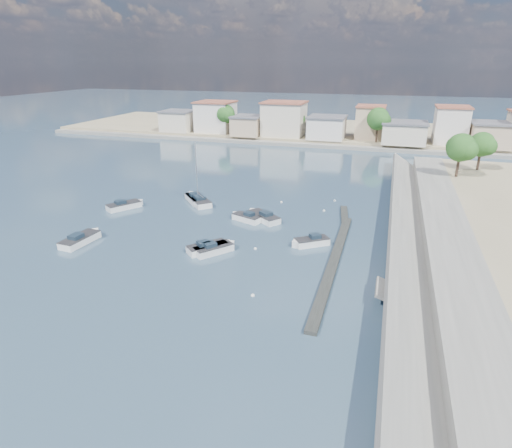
{
  "coord_description": "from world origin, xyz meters",
  "views": [
    {
      "loc": [
        11.22,
        -30.11,
        19.54
      ],
      "look_at": [
        -2.87,
        14.73,
        1.4
      ],
      "focal_mm": 30.0,
      "sensor_mm": 36.0,
      "label": 1
    }
  ],
  "objects_px": {
    "motorboat_a": "(82,239)",
    "motorboat_f": "(246,218)",
    "motorboat_g": "(195,200)",
    "sailboat": "(197,200)",
    "motorboat_d": "(310,242)",
    "motorboat_e": "(126,206)",
    "motorboat_b": "(215,249)",
    "motorboat_h": "(210,248)",
    "motorboat_c": "(262,217)"
  },
  "relations": [
    {
      "from": "motorboat_h",
      "to": "motorboat_d",
      "type": "bearing_deg",
      "value": 25.06
    },
    {
      "from": "motorboat_a",
      "to": "sailboat",
      "type": "bearing_deg",
      "value": 69.72
    },
    {
      "from": "motorboat_b",
      "to": "motorboat_f",
      "type": "bearing_deg",
      "value": 90.01
    },
    {
      "from": "motorboat_c",
      "to": "sailboat",
      "type": "relative_size",
      "value": 0.57
    },
    {
      "from": "motorboat_a",
      "to": "motorboat_d",
      "type": "height_order",
      "value": "same"
    },
    {
      "from": "motorboat_c",
      "to": "motorboat_g",
      "type": "xyz_separation_m",
      "value": [
        -11.41,
        3.88,
        0.0
      ]
    },
    {
      "from": "motorboat_h",
      "to": "motorboat_b",
      "type": "bearing_deg",
      "value": -9.91
    },
    {
      "from": "motorboat_h",
      "to": "sailboat",
      "type": "relative_size",
      "value": 0.49
    },
    {
      "from": "motorboat_g",
      "to": "sailboat",
      "type": "distance_m",
      "value": 0.31
    },
    {
      "from": "motorboat_e",
      "to": "sailboat",
      "type": "xyz_separation_m",
      "value": [
        8.5,
        5.4,
        0.03
      ]
    },
    {
      "from": "motorboat_b",
      "to": "sailboat",
      "type": "xyz_separation_m",
      "value": [
        -9.16,
        15.24,
        0.03
      ]
    },
    {
      "from": "motorboat_e",
      "to": "motorboat_g",
      "type": "distance_m",
      "value": 9.77
    },
    {
      "from": "motorboat_a",
      "to": "motorboat_f",
      "type": "relative_size",
      "value": 1.27
    },
    {
      "from": "motorboat_b",
      "to": "motorboat_e",
      "type": "distance_m",
      "value": 20.23
    },
    {
      "from": "motorboat_d",
      "to": "sailboat",
      "type": "xyz_separation_m",
      "value": [
        -18.59,
        10.36,
        0.03
      ]
    },
    {
      "from": "motorboat_b",
      "to": "motorboat_g",
      "type": "xyz_separation_m",
      "value": [
        -9.44,
        15.12,
        0.0
      ]
    },
    {
      "from": "motorboat_a",
      "to": "motorboat_f",
      "type": "distance_m",
      "value": 19.85
    },
    {
      "from": "motorboat_e",
      "to": "motorboat_g",
      "type": "xyz_separation_m",
      "value": [
        8.23,
        5.28,
        0.0
      ]
    },
    {
      "from": "motorboat_b",
      "to": "motorboat_e",
      "type": "bearing_deg",
      "value": 150.88
    },
    {
      "from": "motorboat_f",
      "to": "motorboat_h",
      "type": "relative_size",
      "value": 0.98
    },
    {
      "from": "motorboat_f",
      "to": "motorboat_a",
      "type": "bearing_deg",
      "value": -141.7
    },
    {
      "from": "motorboat_g",
      "to": "motorboat_h",
      "type": "relative_size",
      "value": 1.03
    },
    {
      "from": "motorboat_e",
      "to": "sailboat",
      "type": "height_order",
      "value": "sailboat"
    },
    {
      "from": "motorboat_a",
      "to": "motorboat_c",
      "type": "height_order",
      "value": "same"
    },
    {
      "from": "motorboat_g",
      "to": "sailboat",
      "type": "bearing_deg",
      "value": 24.33
    },
    {
      "from": "motorboat_a",
      "to": "motorboat_d",
      "type": "relative_size",
      "value": 1.36
    },
    {
      "from": "motorboat_c",
      "to": "sailboat",
      "type": "height_order",
      "value": "sailboat"
    },
    {
      "from": "motorboat_e",
      "to": "motorboat_a",
      "type": "bearing_deg",
      "value": -80.08
    },
    {
      "from": "motorboat_h",
      "to": "motorboat_a",
      "type": "bearing_deg",
      "value": -171.39
    },
    {
      "from": "motorboat_b",
      "to": "motorboat_f",
      "type": "distance_m",
      "value": 10.18
    },
    {
      "from": "motorboat_f",
      "to": "motorboat_b",
      "type": "bearing_deg",
      "value": -89.99
    },
    {
      "from": "sailboat",
      "to": "motorboat_g",
      "type": "bearing_deg",
      "value": -155.67
    },
    {
      "from": "motorboat_b",
      "to": "motorboat_h",
      "type": "relative_size",
      "value": 1.0
    },
    {
      "from": "motorboat_c",
      "to": "motorboat_e",
      "type": "distance_m",
      "value": 19.68
    },
    {
      "from": "motorboat_f",
      "to": "motorboat_g",
      "type": "distance_m",
      "value": 10.65
    },
    {
      "from": "motorboat_c",
      "to": "motorboat_g",
      "type": "relative_size",
      "value": 1.13
    },
    {
      "from": "motorboat_b",
      "to": "motorboat_e",
      "type": "height_order",
      "value": "same"
    },
    {
      "from": "motorboat_d",
      "to": "motorboat_g",
      "type": "height_order",
      "value": "same"
    },
    {
      "from": "motorboat_h",
      "to": "motorboat_c",
      "type": "bearing_deg",
      "value": 76.29
    },
    {
      "from": "motorboat_e",
      "to": "motorboat_b",
      "type": "bearing_deg",
      "value": -29.12
    },
    {
      "from": "motorboat_c",
      "to": "sailboat",
      "type": "xyz_separation_m",
      "value": [
        -11.13,
        4.01,
        0.03
      ]
    },
    {
      "from": "motorboat_e",
      "to": "sailboat",
      "type": "bearing_deg",
      "value": 32.42
    },
    {
      "from": "motorboat_a",
      "to": "motorboat_b",
      "type": "bearing_deg",
      "value": 7.74
    },
    {
      "from": "motorboat_b",
      "to": "motorboat_g",
      "type": "distance_m",
      "value": 17.82
    },
    {
      "from": "motorboat_a",
      "to": "sailboat",
      "type": "distance_m",
      "value": 18.51
    },
    {
      "from": "motorboat_e",
      "to": "motorboat_h",
      "type": "height_order",
      "value": "same"
    },
    {
      "from": "motorboat_h",
      "to": "motorboat_f",
      "type": "bearing_deg",
      "value": 85.78
    },
    {
      "from": "motorboat_c",
      "to": "motorboat_f",
      "type": "distance_m",
      "value": 2.23
    },
    {
      "from": "motorboat_f",
      "to": "sailboat",
      "type": "height_order",
      "value": "sailboat"
    },
    {
      "from": "motorboat_d",
      "to": "motorboat_g",
      "type": "xyz_separation_m",
      "value": [
        -18.87,
        10.23,
        0.0
      ]
    }
  ]
}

